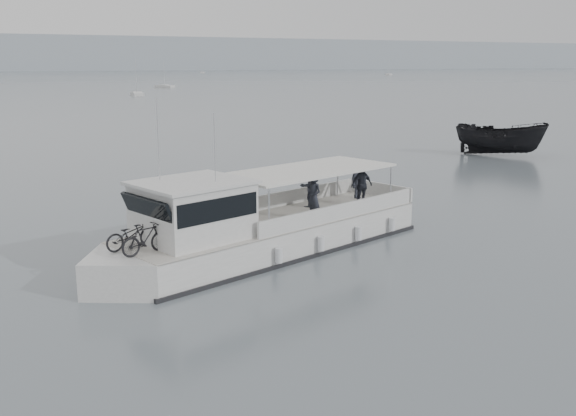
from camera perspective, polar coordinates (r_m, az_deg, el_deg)
name	(u,v)px	position (r m, az deg, el deg)	size (l,w,h in m)	color
ground	(268,230)	(27.55, -1.79, -1.99)	(1400.00, 1400.00, 0.00)	#556064
tour_boat	(251,231)	(23.63, -3.32, -2.01)	(14.40, 7.17, 6.09)	silver
dark_motorboat	(500,139)	(52.12, 18.36, 5.88)	(2.55, 6.79, 2.62)	black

